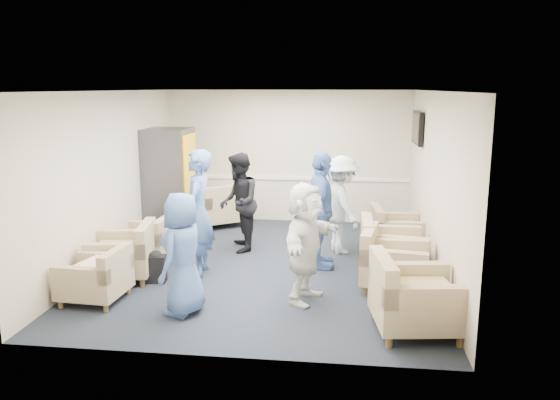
# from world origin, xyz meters

# --- Properties ---
(floor) EXTENTS (6.00, 6.00, 0.00)m
(floor) POSITION_xyz_m (0.00, 0.00, 0.00)
(floor) COLOR black
(floor) RESTS_ON ground
(ceiling) EXTENTS (6.00, 6.00, 0.00)m
(ceiling) POSITION_xyz_m (0.00, 0.00, 2.70)
(ceiling) COLOR white
(ceiling) RESTS_ON back_wall
(back_wall) EXTENTS (5.00, 0.02, 2.70)m
(back_wall) POSITION_xyz_m (0.00, 3.00, 1.35)
(back_wall) COLOR beige
(back_wall) RESTS_ON floor
(front_wall) EXTENTS (5.00, 0.02, 2.70)m
(front_wall) POSITION_xyz_m (0.00, -3.00, 1.35)
(front_wall) COLOR beige
(front_wall) RESTS_ON floor
(left_wall) EXTENTS (0.02, 6.00, 2.70)m
(left_wall) POSITION_xyz_m (-2.50, 0.00, 1.35)
(left_wall) COLOR beige
(left_wall) RESTS_ON floor
(right_wall) EXTENTS (0.02, 6.00, 2.70)m
(right_wall) POSITION_xyz_m (2.50, 0.00, 1.35)
(right_wall) COLOR beige
(right_wall) RESTS_ON floor
(chair_rail) EXTENTS (4.98, 0.04, 0.06)m
(chair_rail) POSITION_xyz_m (0.00, 2.98, 0.90)
(chair_rail) COLOR white
(chair_rail) RESTS_ON back_wall
(tv) EXTENTS (0.10, 1.00, 0.58)m
(tv) POSITION_xyz_m (2.44, 1.80, 2.05)
(tv) COLOR black
(tv) RESTS_ON right_wall
(armchair_left_near) EXTENTS (0.81, 0.81, 0.61)m
(armchair_left_near) POSITION_xyz_m (-1.98, -1.70, 0.31)
(armchair_left_near) COLOR #9C8764
(armchair_left_near) RESTS_ON floor
(armchair_left_mid) EXTENTS (1.01, 1.01, 0.70)m
(armchair_left_mid) POSITION_xyz_m (-1.96, -0.83, 0.35)
(armchair_left_mid) COLOR #9C8764
(armchair_left_mid) RESTS_ON floor
(armchair_left_far) EXTENTS (0.84, 0.84, 0.64)m
(armchair_left_far) POSITION_xyz_m (-1.89, -0.07, 0.32)
(armchair_left_far) COLOR #9C8764
(armchair_left_far) RESTS_ON floor
(armchair_right_near) EXTENTS (1.07, 1.07, 0.76)m
(armchair_right_near) POSITION_xyz_m (1.97, -2.14, 0.38)
(armchair_right_near) COLOR #9C8764
(armchair_right_near) RESTS_ON floor
(armchair_right_midnear) EXTENTS (1.03, 1.03, 0.71)m
(armchair_right_midnear) POSITION_xyz_m (1.85, -0.75, 0.36)
(armchair_right_midnear) COLOR #9C8764
(armchair_right_midnear) RESTS_ON floor
(armchair_right_midfar) EXTENTS (0.92, 0.92, 0.73)m
(armchair_right_midfar) POSITION_xyz_m (1.84, -0.24, 0.37)
(armchair_right_midfar) COLOR #9C8764
(armchair_right_midfar) RESTS_ON floor
(armchair_right_far) EXTENTS (0.90, 0.90, 0.66)m
(armchair_right_far) POSITION_xyz_m (2.02, 0.98, 0.33)
(armchair_right_far) COLOR #9C8764
(armchair_right_far) RESTS_ON floor
(armchair_corner) EXTENTS (1.27, 1.27, 0.73)m
(armchair_corner) POSITION_xyz_m (-1.30, 2.39, 0.36)
(armchair_corner) COLOR #9C8764
(armchair_corner) RESTS_ON floor
(vending_machine) EXTENTS (0.81, 0.95, 2.00)m
(vending_machine) POSITION_xyz_m (-2.09, 1.71, 1.00)
(vending_machine) COLOR #4B4B52
(vending_machine) RESTS_ON floor
(backpack) EXTENTS (0.30, 0.23, 0.47)m
(backpack) POSITION_xyz_m (-1.47, -0.93, 0.24)
(backpack) COLOR black
(backpack) RESTS_ON floor
(pillow) EXTENTS (0.46, 0.55, 0.14)m
(pillow) POSITION_xyz_m (-1.98, -1.70, 0.47)
(pillow) COLOR white
(pillow) RESTS_ON armchair_left_near
(person_front_left) EXTENTS (0.66, 0.84, 1.52)m
(person_front_left) POSITION_xyz_m (-0.76, -1.94, 0.76)
(person_front_left) COLOR #4362A1
(person_front_left) RESTS_ON floor
(person_mid_left) EXTENTS (0.50, 0.71, 1.88)m
(person_mid_left) POSITION_xyz_m (-0.95, -0.51, 0.94)
(person_mid_left) COLOR #4362A1
(person_mid_left) RESTS_ON floor
(person_back_left) EXTENTS (0.80, 0.94, 1.68)m
(person_back_left) POSITION_xyz_m (-0.59, 0.75, 0.84)
(person_back_left) COLOR black
(person_back_left) RESTS_ON floor
(person_back_right) EXTENTS (0.97, 1.22, 1.65)m
(person_back_right) POSITION_xyz_m (1.15, 0.84, 0.82)
(person_back_right) COLOR white
(person_back_right) RESTS_ON floor
(person_mid_right) EXTENTS (0.52, 1.09, 1.80)m
(person_mid_right) POSITION_xyz_m (0.83, 0.01, 0.90)
(person_mid_right) COLOR #4362A1
(person_mid_right) RESTS_ON floor
(person_front_right) EXTENTS (0.89, 1.54, 1.58)m
(person_front_right) POSITION_xyz_m (0.70, -1.36, 0.79)
(person_front_right) COLOR white
(person_front_right) RESTS_ON floor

